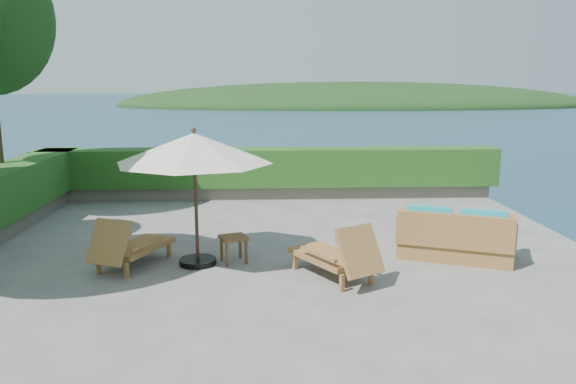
{
  "coord_description": "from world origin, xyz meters",
  "views": [
    {
      "loc": [
        -0.19,
        -9.41,
        3.1
      ],
      "look_at": [
        0.3,
        0.8,
        1.1
      ],
      "focal_mm": 35.0,
      "sensor_mm": 36.0,
      "label": 1
    }
  ],
  "objects_px": {
    "lounge_right": "(338,255)",
    "side_table": "(234,241)",
    "wicker_loveseat": "(455,238)",
    "patio_umbrella": "(194,149)",
    "lounge_left": "(129,246)"
  },
  "relations": [
    {
      "from": "lounge_right",
      "to": "side_table",
      "type": "bearing_deg",
      "value": 119.5
    },
    {
      "from": "side_table",
      "to": "wicker_loveseat",
      "type": "bearing_deg",
      "value": 0.49
    },
    {
      "from": "patio_umbrella",
      "to": "lounge_right",
      "type": "bearing_deg",
      "value": -20.42
    },
    {
      "from": "patio_umbrella",
      "to": "lounge_right",
      "type": "relative_size",
      "value": 1.63
    },
    {
      "from": "lounge_left",
      "to": "wicker_loveseat",
      "type": "xyz_separation_m",
      "value": [
        5.7,
        0.25,
        -0.01
      ]
    },
    {
      "from": "lounge_left",
      "to": "patio_umbrella",
      "type": "bearing_deg",
      "value": 31.0
    },
    {
      "from": "lounge_left",
      "to": "side_table",
      "type": "height_order",
      "value": "lounge_left"
    },
    {
      "from": "side_table",
      "to": "wicker_loveseat",
      "type": "xyz_separation_m",
      "value": [
        3.95,
        0.03,
        -0.01
      ]
    },
    {
      "from": "lounge_right",
      "to": "side_table",
      "type": "height_order",
      "value": "lounge_right"
    },
    {
      "from": "lounge_left",
      "to": "lounge_right",
      "type": "relative_size",
      "value": 0.97
    },
    {
      "from": "patio_umbrella",
      "to": "wicker_loveseat",
      "type": "relative_size",
      "value": 1.31
    },
    {
      "from": "lounge_right",
      "to": "wicker_loveseat",
      "type": "relative_size",
      "value": 0.81
    },
    {
      "from": "side_table",
      "to": "lounge_right",
      "type": "bearing_deg",
      "value": -29.46
    },
    {
      "from": "lounge_left",
      "to": "wicker_loveseat",
      "type": "height_order",
      "value": "wicker_loveseat"
    },
    {
      "from": "lounge_right",
      "to": "wicker_loveseat",
      "type": "distance_m",
      "value": 2.46
    }
  ]
}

